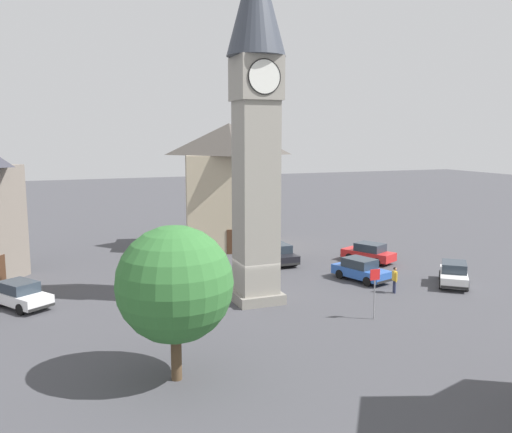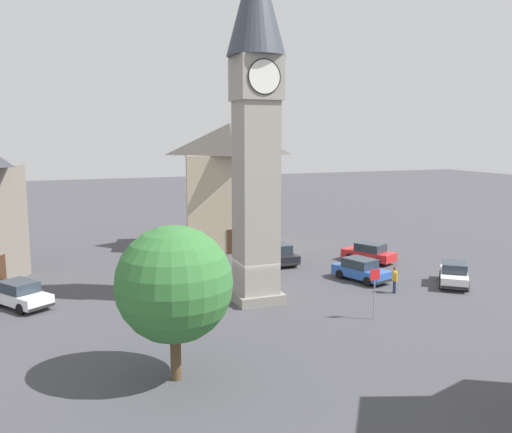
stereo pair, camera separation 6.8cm
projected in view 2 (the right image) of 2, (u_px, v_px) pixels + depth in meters
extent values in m
plane|color=#424247|center=(256.00, 301.00, 33.17)|extent=(200.00, 200.00, 0.00)
cube|color=gray|center=(256.00, 296.00, 33.12)|extent=(2.81, 2.81, 0.60)
cube|color=gray|center=(256.00, 198.00, 32.24)|extent=(2.25, 2.25, 11.31)
cube|color=gray|center=(256.00, 79.00, 31.23)|extent=(2.52, 2.52, 2.47)
cylinder|color=white|center=(248.00, 81.00, 32.41)|extent=(1.89, 0.04, 1.89)
torus|color=black|center=(248.00, 81.00, 32.42)|extent=(1.95, 0.06, 1.95)
cube|color=black|center=(248.00, 77.00, 32.42)|extent=(0.05, 0.02, 0.53)
cube|color=black|center=(252.00, 81.00, 32.55)|extent=(0.72, 0.02, 0.04)
cylinder|color=white|center=(265.00, 77.00, 30.04)|extent=(1.89, 0.04, 1.89)
torus|color=black|center=(265.00, 77.00, 30.03)|extent=(1.95, 0.06, 1.95)
cube|color=black|center=(279.00, 256.00, 42.77)|extent=(1.76, 4.12, 0.64)
cube|color=#28333D|center=(278.00, 248.00, 42.81)|extent=(1.59, 2.12, 0.64)
cylinder|color=black|center=(295.00, 262.00, 41.98)|extent=(0.23, 0.64, 0.64)
cylinder|color=black|center=(276.00, 264.00, 41.38)|extent=(0.23, 0.64, 0.64)
cylinder|color=black|center=(282.00, 255.00, 44.23)|extent=(0.23, 0.64, 0.64)
cylinder|color=black|center=(264.00, 257.00, 43.64)|extent=(0.23, 0.64, 0.64)
cube|color=black|center=(290.00, 264.00, 40.95)|extent=(1.67, 0.14, 0.16)
cube|color=red|center=(369.00, 255.00, 43.21)|extent=(3.32, 4.43, 0.64)
cube|color=#28333D|center=(370.00, 247.00, 43.02)|extent=(2.32, 2.57, 0.64)
cylinder|color=black|center=(350.00, 257.00, 43.50)|extent=(0.48, 0.67, 0.64)
cylinder|color=black|center=(360.00, 254.00, 44.66)|extent=(0.48, 0.67, 0.64)
cylinder|color=black|center=(377.00, 262.00, 41.85)|extent=(0.48, 0.67, 0.64)
cylinder|color=black|center=(387.00, 259.00, 43.01)|extent=(0.48, 0.67, 0.64)
cube|color=black|center=(347.00, 254.00, 44.60)|extent=(1.55, 0.84, 0.16)
cube|color=white|center=(21.00, 297.00, 31.86)|extent=(3.68, 4.36, 0.64)
cube|color=#28333D|center=(19.00, 287.00, 31.86)|extent=(2.46, 2.61, 0.64)
cylinder|color=black|center=(46.00, 302.00, 31.85)|extent=(0.54, 0.66, 0.64)
cylinder|color=black|center=(20.00, 309.00, 30.55)|extent=(0.54, 0.66, 0.64)
cylinder|color=black|center=(22.00, 295.00, 33.25)|extent=(0.54, 0.66, 0.64)
cube|color=black|center=(42.00, 307.00, 30.74)|extent=(1.46, 1.02, 0.16)
cube|color=white|center=(454.00, 277.00, 36.55)|extent=(3.92, 4.24, 0.64)
cube|color=#28333D|center=(454.00, 267.00, 36.60)|extent=(2.54, 2.61, 0.64)
cylinder|color=black|center=(467.00, 286.00, 35.19)|extent=(0.58, 0.63, 0.64)
cylinder|color=black|center=(441.00, 284.00, 35.69)|extent=(0.58, 0.63, 0.64)
cylinder|color=black|center=(466.00, 277.00, 37.50)|extent=(0.58, 0.63, 0.64)
cylinder|color=black|center=(441.00, 275.00, 38.00)|extent=(0.58, 0.63, 0.64)
cube|color=black|center=(455.00, 288.00, 34.69)|extent=(1.36, 1.15, 0.16)
cube|color=#2D5BB7|center=(361.00, 272.00, 37.72)|extent=(2.83, 4.42, 0.64)
cube|color=#28333D|center=(360.00, 263.00, 37.75)|extent=(2.11, 2.47, 0.64)
cylinder|color=black|center=(383.00, 278.00, 37.30)|extent=(0.40, 0.68, 0.64)
cylinder|color=black|center=(368.00, 282.00, 36.32)|extent=(0.40, 0.68, 0.64)
cylinder|color=black|center=(355.00, 271.00, 39.21)|extent=(0.40, 0.68, 0.64)
cylinder|color=black|center=(340.00, 274.00, 38.22)|extent=(0.40, 0.68, 0.64)
cube|color=black|center=(385.00, 281.00, 36.19)|extent=(1.63, 0.61, 0.16)
cylinder|color=#2D3351|center=(394.00, 286.00, 34.83)|extent=(0.13, 0.13, 0.82)
cylinder|color=#2D3351|center=(395.00, 287.00, 34.66)|extent=(0.13, 0.13, 0.82)
cube|color=gold|center=(395.00, 276.00, 34.64)|extent=(0.29, 0.40, 0.60)
cylinder|color=gold|center=(393.00, 276.00, 34.88)|extent=(0.09, 0.09, 0.60)
cylinder|color=gold|center=(396.00, 278.00, 34.42)|extent=(0.09, 0.09, 0.60)
sphere|color=#9E7051|center=(395.00, 269.00, 34.57)|extent=(0.22, 0.22, 0.22)
sphere|color=black|center=(395.00, 269.00, 34.57)|extent=(0.20, 0.20, 0.20)
cylinder|color=brown|center=(176.00, 352.00, 22.34)|extent=(0.44, 0.44, 2.38)
sphere|color=#337033|center=(174.00, 284.00, 21.92)|extent=(4.76, 4.76, 4.76)
cube|color=#422819|center=(0.00, 271.00, 36.09)|extent=(0.65, 0.98, 2.10)
cube|color=tan|center=(230.00, 201.00, 48.59)|extent=(8.78, 7.63, 8.27)
pyramid|color=#47423D|center=(229.00, 139.00, 47.78)|extent=(9.22, 8.01, 2.73)
cube|color=#422819|center=(234.00, 242.00, 46.06)|extent=(1.09, 0.33, 2.10)
cylinder|color=gray|center=(374.00, 300.00, 29.69)|extent=(0.07, 0.07, 2.20)
cube|color=red|center=(375.00, 275.00, 29.48)|extent=(0.60, 0.04, 0.60)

